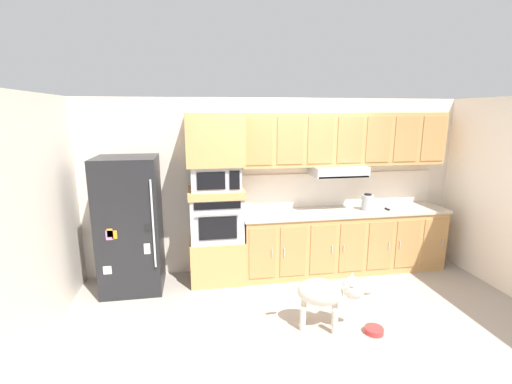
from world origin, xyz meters
The scene contains 18 objects.
ground_plane centered at (0.00, 0.00, 0.00)m, with size 9.60×9.60×0.00m, color #9E9389.
back_kitchen_wall centered at (0.00, 1.11, 1.25)m, with size 6.20×0.12×2.50m, color silver.
side_panel_left centered at (-2.80, 0.00, 1.25)m, with size 0.12×7.10×2.50m, color silver.
side_panel_right centered at (2.80, 0.00, 1.25)m, with size 0.12×7.10×2.50m, color white.
refrigerator centered at (-2.03, 0.68, 0.88)m, with size 0.76×0.73×1.76m.
oven_base_cabinet centered at (-0.91, 0.75, 0.30)m, with size 0.74×0.62×0.60m, color tan.
built_in_oven centered at (-0.91, 0.75, 0.90)m, with size 0.70×0.62×0.60m.
appliance_mid_shelf centered at (-0.91, 0.75, 1.25)m, with size 0.74×0.62×0.10m, color tan.
microwave centered at (-0.91, 0.75, 1.46)m, with size 0.64×0.54×0.32m.
appliance_upper_cabinet centered at (-0.91, 0.75, 1.96)m, with size 0.74×0.62×0.68m, color tan.
lower_cabinet_run centered at (0.94, 0.75, 0.44)m, with size 2.97×0.63×0.88m.
countertop_slab centered at (0.94, 0.75, 0.90)m, with size 3.01×0.64×0.04m, color #BCB2A3.
backsplash_panel centered at (0.94, 1.04, 1.17)m, with size 3.01×0.02×0.50m, color white.
upper_cabinet_with_hood centered at (0.94, 0.87, 1.90)m, with size 2.97×0.48×0.88m.
screwdriver centered at (1.56, 0.65, 0.93)m, with size 0.14×0.12×0.03m.
electric_kettle centered at (1.26, 0.70, 1.03)m, with size 0.17×0.17×0.24m.
dog centered at (0.17, -0.66, 0.42)m, with size 0.90×0.46×0.64m.
dog_food_bowl centered at (0.65, -0.83, 0.03)m, with size 0.20×0.20×0.06m.
Camera 1 is at (-1.17, -4.00, 2.30)m, focal length 25.30 mm.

